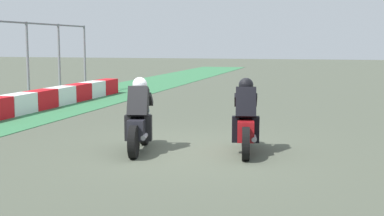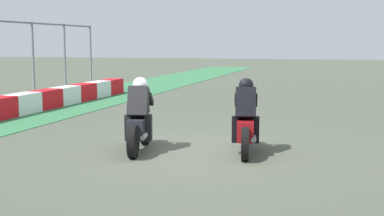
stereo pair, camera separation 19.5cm
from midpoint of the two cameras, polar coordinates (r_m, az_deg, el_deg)
The scene contains 3 objects.
ground_plane at distance 10.74m, azimuth -0.76°, elevation -4.71°, with size 120.00×120.00×0.00m, color #494E40.
rider_lane_a at distance 10.50m, azimuth 5.36°, elevation -1.56°, with size 2.03×0.61×1.51m.
rider_lane_b at distance 10.68m, azimuth -6.30°, elevation -1.42°, with size 2.03×0.64×1.51m.
Camera 1 is at (-10.14, -2.76, 2.21)m, focal length 48.79 mm.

